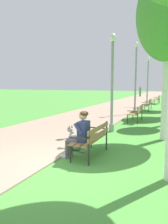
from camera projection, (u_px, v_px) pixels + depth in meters
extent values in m
plane|color=#478E38|center=(55.00, 166.00, 5.17)|extent=(120.00, 120.00, 0.00)
cube|color=gray|center=(137.00, 99.00, 27.89)|extent=(4.18, 60.00, 0.04)
cube|color=olive|center=(83.00, 138.00, 5.93)|extent=(0.14, 1.50, 0.04)
cube|color=olive|center=(89.00, 139.00, 5.86)|extent=(0.14, 1.50, 0.04)
cube|color=olive|center=(95.00, 140.00, 5.79)|extent=(0.14, 1.50, 0.04)
cube|color=olive|center=(99.00, 135.00, 5.73)|extent=(0.04, 1.50, 0.11)
cube|color=olive|center=(99.00, 128.00, 5.71)|extent=(0.04, 1.50, 0.11)
cylinder|color=#2D2B28|center=(91.00, 141.00, 6.59)|extent=(0.04, 0.04, 0.45)
cylinder|color=#2D2B28|center=(107.00, 135.00, 6.38)|extent=(0.04, 0.04, 0.85)
cube|color=#2D2B28|center=(98.00, 128.00, 6.46)|extent=(0.45, 0.04, 0.03)
cylinder|color=#2D2B28|center=(70.00, 154.00, 5.34)|extent=(0.04, 0.04, 0.45)
cylinder|color=#2D2B28|center=(89.00, 148.00, 5.12)|extent=(0.04, 0.04, 0.85)
cube|color=#2D2B28|center=(78.00, 138.00, 5.21)|extent=(0.45, 0.04, 0.03)
cube|color=olive|center=(131.00, 113.00, 11.26)|extent=(0.14, 1.50, 0.04)
cube|color=olive|center=(134.00, 113.00, 11.19)|extent=(0.14, 1.50, 0.04)
cube|color=olive|center=(138.00, 113.00, 11.13)|extent=(0.14, 1.50, 0.04)
cube|color=olive|center=(140.00, 111.00, 11.07)|extent=(0.04, 1.50, 0.11)
cube|color=olive|center=(140.00, 107.00, 11.04)|extent=(0.04, 1.50, 0.11)
cylinder|color=#2D2B28|center=(133.00, 115.00, 11.93)|extent=(0.04, 0.04, 0.45)
cylinder|color=#2D2B28|center=(142.00, 112.00, 11.72)|extent=(0.04, 0.04, 0.85)
cube|color=#2D2B28|center=(137.00, 108.00, 11.80)|extent=(0.45, 0.04, 0.03)
cylinder|color=#2D2B28|center=(127.00, 119.00, 10.67)|extent=(0.04, 0.04, 0.45)
cylinder|color=#2D2B28|center=(138.00, 116.00, 10.46)|extent=(0.04, 0.04, 0.85)
cube|color=#2D2B28|center=(132.00, 111.00, 10.54)|extent=(0.45, 0.04, 0.03)
cube|color=olive|center=(144.00, 104.00, 16.11)|extent=(0.14, 1.50, 0.04)
cube|color=olive|center=(146.00, 104.00, 16.04)|extent=(0.14, 1.50, 0.04)
cube|color=olive|center=(149.00, 104.00, 15.97)|extent=(0.14, 1.50, 0.04)
cube|color=olive|center=(150.00, 103.00, 15.91)|extent=(0.04, 1.50, 0.11)
cube|color=olive|center=(150.00, 100.00, 15.89)|extent=(0.04, 1.50, 0.11)
cylinder|color=#2D2B28|center=(145.00, 106.00, 16.77)|extent=(0.04, 0.04, 0.45)
cylinder|color=#2D2B28|center=(151.00, 104.00, 16.56)|extent=(0.04, 0.04, 0.85)
cube|color=#2D2B28|center=(148.00, 101.00, 16.64)|extent=(0.45, 0.04, 0.03)
cylinder|color=#2D2B28|center=(142.00, 108.00, 15.52)|extent=(0.04, 0.04, 0.45)
cylinder|color=#2D2B28|center=(149.00, 106.00, 15.30)|extent=(0.04, 0.04, 0.85)
cube|color=#2D2B28|center=(145.00, 103.00, 15.39)|extent=(0.45, 0.04, 0.03)
cube|color=olive|center=(154.00, 99.00, 21.47)|extent=(0.14, 1.50, 0.04)
cube|color=olive|center=(156.00, 99.00, 21.40)|extent=(0.14, 1.50, 0.04)
cube|color=olive|center=(158.00, 99.00, 21.33)|extent=(0.14, 1.50, 0.04)
cube|color=olive|center=(159.00, 98.00, 21.27)|extent=(0.04, 1.50, 0.11)
cube|color=olive|center=(159.00, 96.00, 21.25)|extent=(0.04, 1.50, 0.11)
cylinder|color=#2D2B28|center=(154.00, 101.00, 22.14)|extent=(0.04, 0.04, 0.45)
cylinder|color=#2D2B28|center=(160.00, 99.00, 21.92)|extent=(0.04, 0.04, 0.85)
cube|color=#2D2B28|center=(157.00, 97.00, 22.01)|extent=(0.45, 0.04, 0.03)
cylinder|color=#2D2B28|center=(153.00, 102.00, 20.88)|extent=(0.04, 0.04, 0.45)
cylinder|color=#2D2B28|center=(158.00, 100.00, 20.67)|extent=(0.04, 0.04, 0.85)
cube|color=#2D2B28|center=(155.00, 98.00, 20.75)|extent=(0.45, 0.04, 0.03)
cylinder|color=#4C4C51|center=(78.00, 140.00, 5.72)|extent=(0.42, 0.14, 0.14)
cylinder|color=#4C4C51|center=(71.00, 147.00, 5.83)|extent=(0.11, 0.11, 0.47)
cube|color=silver|center=(68.00, 154.00, 5.89)|extent=(0.24, 0.09, 0.07)
cylinder|color=#4C4C51|center=(75.00, 141.00, 5.54)|extent=(0.42, 0.14, 0.14)
cylinder|color=#4C4C51|center=(67.00, 149.00, 5.65)|extent=(0.11, 0.11, 0.47)
cube|color=silver|center=(65.00, 157.00, 5.71)|extent=(0.24, 0.09, 0.07)
cube|color=navy|center=(84.00, 131.00, 5.51)|extent=(0.22, 0.36, 0.52)
cylinder|color=navy|center=(85.00, 126.00, 5.71)|extent=(0.25, 0.09, 0.30)
cylinder|color=navy|center=(78.00, 129.00, 5.34)|extent=(0.25, 0.09, 0.30)
sphere|color=tan|center=(83.00, 116.00, 5.47)|extent=(0.21, 0.21, 0.21)
ellipsoid|color=#472D19|center=(84.00, 114.00, 5.45)|extent=(0.22, 0.23, 0.14)
ellipsoid|color=gray|center=(77.00, 145.00, 6.35)|extent=(0.45, 0.41, 0.32)
ellipsoid|color=gray|center=(74.00, 140.00, 6.45)|extent=(0.54, 0.43, 0.48)
ellipsoid|color=#595959|center=(75.00, 139.00, 6.41)|extent=(0.40, 0.33, 0.27)
cylinder|color=gray|center=(73.00, 142.00, 6.60)|extent=(0.06, 0.06, 0.38)
cylinder|color=gray|center=(69.00, 142.00, 6.52)|extent=(0.06, 0.06, 0.38)
cylinder|color=gray|center=(71.00, 134.00, 6.52)|extent=(0.17, 0.20, 0.19)
ellipsoid|color=gray|center=(70.00, 130.00, 6.56)|extent=(0.26, 0.23, 0.16)
cone|color=#595959|center=(68.00, 129.00, 6.64)|extent=(0.13, 0.13, 0.09)
cone|color=#595959|center=(72.00, 126.00, 6.55)|extent=(0.06, 0.06, 0.09)
cone|color=#595959|center=(69.00, 127.00, 6.49)|extent=(0.06, 0.06, 0.09)
cylinder|color=gray|center=(81.00, 151.00, 6.21)|extent=(0.27, 0.17, 0.04)
cylinder|color=gray|center=(111.00, 128.00, 8.88)|extent=(0.20, 0.20, 0.30)
cylinder|color=gray|center=(112.00, 87.00, 8.68)|extent=(0.11, 0.11, 3.58)
ellipsoid|color=silver|center=(113.00, 38.00, 8.44)|extent=(0.24, 0.24, 0.32)
cylinder|color=gray|center=(135.00, 112.00, 14.15)|extent=(0.20, 0.20, 0.30)
cylinder|color=gray|center=(136.00, 81.00, 13.90)|extent=(0.11, 0.11, 4.25)
ellipsoid|color=silver|center=(137.00, 45.00, 13.62)|extent=(0.24, 0.24, 0.32)
cylinder|color=gray|center=(147.00, 105.00, 19.12)|extent=(0.20, 0.20, 0.30)
cylinder|color=gray|center=(148.00, 84.00, 18.89)|extent=(0.11, 0.11, 3.95)
ellipsoid|color=silver|center=(148.00, 59.00, 18.63)|extent=(0.24, 0.24, 0.32)
cylinder|color=silver|center=(165.00, 93.00, 7.39)|extent=(0.23, 0.23, 3.25)
cylinder|color=#383842|center=(140.00, 94.00, 33.94)|extent=(0.22, 0.22, 0.88)
cube|color=#6B7F5B|center=(140.00, 89.00, 33.85)|extent=(0.32, 0.20, 0.56)
sphere|color=tan|center=(140.00, 87.00, 33.80)|extent=(0.20, 0.20, 0.20)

